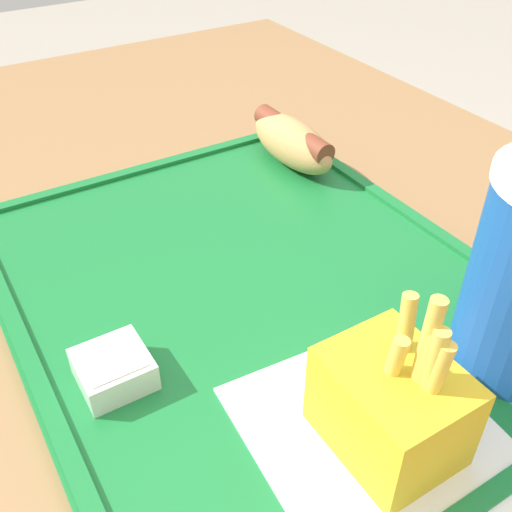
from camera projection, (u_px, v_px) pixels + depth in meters
name	position (u px, v px, depth m)	size (l,w,h in m)	color
food_tray	(256.00, 291.00, 0.47)	(0.45, 0.36, 0.01)	#197233
paper_napkin	(381.00, 444.00, 0.35)	(0.18, 0.15, 0.00)	white
hot_dog_far	(292.00, 141.00, 0.62)	(0.12, 0.05, 0.05)	tan
fries_carton	(393.00, 404.00, 0.34)	(0.08, 0.06, 0.12)	gold
sauce_cup_mayo	(113.00, 368.00, 0.39)	(0.05, 0.05, 0.02)	silver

